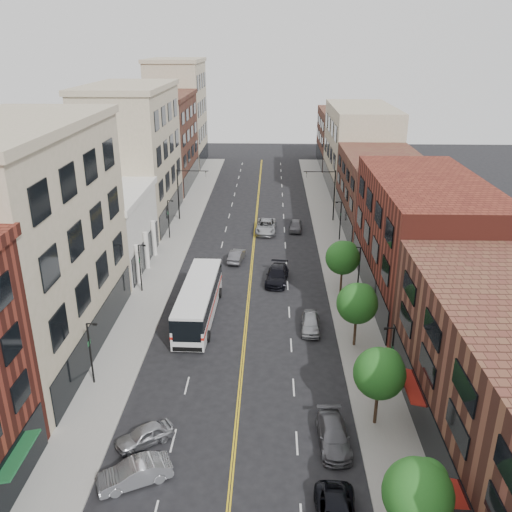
# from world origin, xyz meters

# --- Properties ---
(ground) EXTENTS (220.00, 220.00, 0.00)m
(ground) POSITION_xyz_m (0.00, 0.00, 0.00)
(ground) COLOR black
(ground) RESTS_ON ground
(sidewalk_left) EXTENTS (4.00, 110.00, 0.15)m
(sidewalk_left) POSITION_xyz_m (-10.00, 35.00, 0.07)
(sidewalk_left) COLOR gray
(sidewalk_left) RESTS_ON ground
(sidewalk_right) EXTENTS (4.00, 110.00, 0.15)m
(sidewalk_right) POSITION_xyz_m (10.00, 35.00, 0.07)
(sidewalk_right) COLOR gray
(sidewalk_right) RESTS_ON ground
(bldg_l_tanoffice) EXTENTS (10.00, 22.00, 18.00)m
(bldg_l_tanoffice) POSITION_xyz_m (-17.00, 13.00, 9.00)
(bldg_l_tanoffice) COLOR tan
(bldg_l_tanoffice) RESTS_ON ground
(bldg_l_white) EXTENTS (10.00, 14.00, 8.00)m
(bldg_l_white) POSITION_xyz_m (-17.00, 31.00, 4.00)
(bldg_l_white) COLOR silver
(bldg_l_white) RESTS_ON ground
(bldg_l_far_a) EXTENTS (10.00, 20.00, 18.00)m
(bldg_l_far_a) POSITION_xyz_m (-17.00, 48.00, 9.00)
(bldg_l_far_a) COLOR tan
(bldg_l_far_a) RESTS_ON ground
(bldg_l_far_b) EXTENTS (10.00, 20.00, 15.00)m
(bldg_l_far_b) POSITION_xyz_m (-17.00, 68.00, 7.50)
(bldg_l_far_b) COLOR brown
(bldg_l_far_b) RESTS_ON ground
(bldg_l_far_c) EXTENTS (10.00, 16.00, 20.00)m
(bldg_l_far_c) POSITION_xyz_m (-17.00, 86.00, 10.00)
(bldg_l_far_c) COLOR tan
(bldg_l_far_c) RESTS_ON ground
(bldg_r_mid) EXTENTS (10.00, 22.00, 12.00)m
(bldg_r_mid) POSITION_xyz_m (17.00, 24.00, 6.00)
(bldg_r_mid) COLOR #5B2018
(bldg_r_mid) RESTS_ON ground
(bldg_r_far_a) EXTENTS (10.00, 20.00, 10.00)m
(bldg_r_far_a) POSITION_xyz_m (17.00, 45.00, 5.00)
(bldg_r_far_a) COLOR brown
(bldg_r_far_a) RESTS_ON ground
(bldg_r_far_b) EXTENTS (10.00, 22.00, 14.00)m
(bldg_r_far_b) POSITION_xyz_m (17.00, 66.00, 7.00)
(bldg_r_far_b) COLOR tan
(bldg_r_far_b) RESTS_ON ground
(bldg_r_far_c) EXTENTS (10.00, 18.00, 11.00)m
(bldg_r_far_c) POSITION_xyz_m (17.00, 86.00, 5.50)
(bldg_r_far_c) COLOR brown
(bldg_r_far_c) RESTS_ON ground
(tree_r_0) EXTENTS (3.40, 3.40, 5.59)m
(tree_r_0) POSITION_xyz_m (9.39, -5.93, 4.13)
(tree_r_0) COLOR black
(tree_r_0) RESTS_ON sidewalk_right
(tree_r_1) EXTENTS (3.40, 3.40, 5.59)m
(tree_r_1) POSITION_xyz_m (9.39, 4.07, 4.13)
(tree_r_1) COLOR black
(tree_r_1) RESTS_ON sidewalk_right
(tree_r_2) EXTENTS (3.40, 3.40, 5.59)m
(tree_r_2) POSITION_xyz_m (9.39, 14.07, 4.13)
(tree_r_2) COLOR black
(tree_r_2) RESTS_ON sidewalk_right
(tree_r_3) EXTENTS (3.40, 3.40, 5.59)m
(tree_r_3) POSITION_xyz_m (9.39, 24.07, 4.13)
(tree_r_3) COLOR black
(tree_r_3) RESTS_ON sidewalk_right
(lamp_l_1) EXTENTS (0.81, 0.55, 5.05)m
(lamp_l_1) POSITION_xyz_m (-10.95, 8.00, 2.97)
(lamp_l_1) COLOR black
(lamp_l_1) RESTS_ON sidewalk_left
(lamp_l_2) EXTENTS (0.81, 0.55, 5.05)m
(lamp_l_2) POSITION_xyz_m (-10.95, 24.00, 2.97)
(lamp_l_2) COLOR black
(lamp_l_2) RESTS_ON sidewalk_left
(lamp_l_3) EXTENTS (0.81, 0.55, 5.05)m
(lamp_l_3) POSITION_xyz_m (-10.95, 40.00, 2.97)
(lamp_l_3) COLOR black
(lamp_l_3) RESTS_ON sidewalk_left
(lamp_r_1) EXTENTS (0.81, 0.55, 5.05)m
(lamp_r_1) POSITION_xyz_m (10.95, 8.00, 2.97)
(lamp_r_1) COLOR black
(lamp_r_1) RESTS_ON sidewalk_right
(lamp_r_2) EXTENTS (0.81, 0.55, 5.05)m
(lamp_r_2) POSITION_xyz_m (10.95, 24.00, 2.97)
(lamp_r_2) COLOR black
(lamp_r_2) RESTS_ON sidewalk_right
(lamp_r_3) EXTENTS (0.81, 0.55, 5.05)m
(lamp_r_3) POSITION_xyz_m (10.95, 40.00, 2.97)
(lamp_r_3) COLOR black
(lamp_r_3) RESTS_ON sidewalk_right
(signal_mast_left) EXTENTS (4.49, 0.18, 7.20)m
(signal_mast_left) POSITION_xyz_m (-10.27, 48.00, 4.65)
(signal_mast_left) COLOR black
(signal_mast_left) RESTS_ON sidewalk_left
(signal_mast_right) EXTENTS (4.49, 0.18, 7.20)m
(signal_mast_right) POSITION_xyz_m (10.27, 48.00, 4.65)
(signal_mast_right) COLOR black
(signal_mast_right) RESTS_ON sidewalk_right
(city_bus) EXTENTS (3.35, 12.94, 3.31)m
(city_bus) POSITION_xyz_m (-4.42, 18.71, 1.92)
(city_bus) COLOR silver
(city_bus) RESTS_ON ground
(car_angle_a) EXTENTS (3.93, 3.36, 1.27)m
(car_angle_a) POSITION_xyz_m (-5.75, 1.69, 0.64)
(car_angle_a) COLOR #95969C
(car_angle_a) RESTS_ON ground
(car_angle_b) EXTENTS (4.54, 3.24, 1.42)m
(car_angle_b) POSITION_xyz_m (-5.60, -1.63, 0.71)
(car_angle_b) COLOR #B5B8BE
(car_angle_b) RESTS_ON ground
(car_parked_mid) EXTENTS (2.13, 4.80, 1.37)m
(car_parked_mid) POSITION_xyz_m (6.31, 1.97, 0.68)
(car_parked_mid) COLOR #4D4D52
(car_parked_mid) RESTS_ON ground
(car_parked_far) EXTENTS (1.92, 4.28, 1.43)m
(car_parked_far) POSITION_xyz_m (5.80, 16.66, 0.71)
(car_parked_far) COLOR gray
(car_parked_far) RESTS_ON ground
(car_lane_behind) EXTENTS (2.00, 4.31, 1.37)m
(car_lane_behind) POSITION_xyz_m (-1.80, 32.63, 0.68)
(car_lane_behind) COLOR #424246
(car_lane_behind) RESTS_ON ground
(car_lane_a) EXTENTS (2.79, 5.57, 1.55)m
(car_lane_a) POSITION_xyz_m (2.88, 26.91, 0.78)
(car_lane_a) COLOR black
(car_lane_a) RESTS_ON ground
(car_lane_b) EXTENTS (2.90, 5.91, 1.61)m
(car_lane_b) POSITION_xyz_m (1.50, 42.99, 0.81)
(car_lane_b) COLOR #A3A6AB
(car_lane_b) RESTS_ON ground
(car_lane_c) EXTENTS (1.90, 4.18, 1.39)m
(car_lane_c) POSITION_xyz_m (5.50, 43.76, 0.70)
(car_lane_c) COLOR #56565C
(car_lane_c) RESTS_ON ground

